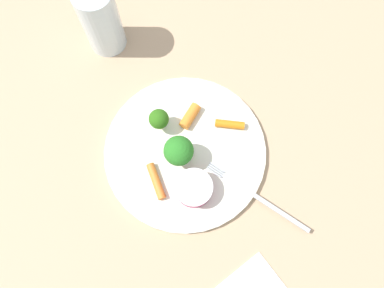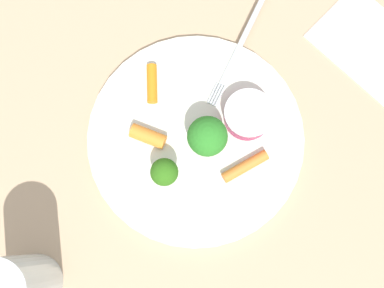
% 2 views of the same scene
% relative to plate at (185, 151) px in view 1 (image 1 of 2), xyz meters
% --- Properties ---
extents(ground_plane, '(2.40, 2.40, 0.00)m').
position_rel_plate_xyz_m(ground_plane, '(0.00, 0.00, -0.01)').
color(ground_plane, tan).
extents(plate, '(0.26, 0.26, 0.01)m').
position_rel_plate_xyz_m(plate, '(0.00, 0.00, 0.00)').
color(plate, silver).
rests_on(plate, ground_plane).
extents(sauce_cup, '(0.06, 0.06, 0.03)m').
position_rel_plate_xyz_m(sauce_cup, '(-0.01, -0.06, 0.02)').
color(sauce_cup, '#961242').
rests_on(sauce_cup, plate).
extents(broccoli_floret_0, '(0.05, 0.05, 0.06)m').
position_rel_plate_xyz_m(broccoli_floret_0, '(-0.01, -0.01, 0.04)').
color(broccoli_floret_0, '#8DBE63').
rests_on(broccoli_floret_0, plate).
extents(broccoli_floret_1, '(0.03, 0.03, 0.05)m').
position_rel_plate_xyz_m(broccoli_floret_1, '(-0.02, 0.06, 0.04)').
color(broccoli_floret_1, '#97BA63').
rests_on(broccoli_floret_1, plate).
extents(carrot_stick_0, '(0.05, 0.03, 0.01)m').
position_rel_plate_xyz_m(carrot_stick_0, '(0.08, 0.01, 0.01)').
color(carrot_stick_0, orange).
rests_on(carrot_stick_0, plate).
extents(carrot_stick_1, '(0.02, 0.06, 0.01)m').
position_rel_plate_xyz_m(carrot_stick_1, '(-0.06, -0.03, 0.01)').
color(carrot_stick_1, orange).
rests_on(carrot_stick_1, plate).
extents(carrot_stick_2, '(0.04, 0.04, 0.02)m').
position_rel_plate_xyz_m(carrot_stick_2, '(0.03, 0.05, 0.01)').
color(carrot_stick_2, orange).
rests_on(carrot_stick_2, plate).
extents(fork, '(0.11, 0.16, 0.00)m').
position_rel_plate_xyz_m(fork, '(0.07, -0.11, 0.01)').
color(fork, '#AEB6BE').
rests_on(fork, plate).
extents(drinking_glass, '(0.06, 0.06, 0.13)m').
position_rel_plate_xyz_m(drinking_glass, '(-0.04, 0.25, 0.06)').
color(drinking_glass, silver).
rests_on(drinking_glass, ground_plane).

